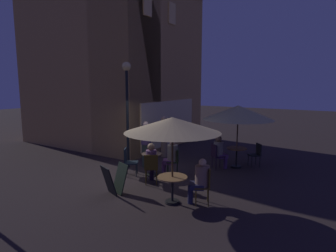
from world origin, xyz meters
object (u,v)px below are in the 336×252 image
object	(u,v)px
cafe_chair_2	(206,182)
cafe_table_0	(237,153)
cafe_table_1	(172,183)
patron_seated_0	(220,150)
street_lamp_near_corner	(127,95)
cafe_table_2	(152,160)
patron_standing_5	(164,136)
cafe_chair_0	(216,154)
menu_sandwich_board	(115,179)
patio_umbrella_0	(238,113)
cafe_chair_5	(151,166)
cafe_chair_1	(256,153)
patron_seated_3	(151,160)
patio_umbrella_1	(172,125)
patron_seated_1	(200,178)
patron_standing_4	(146,144)
patron_seated_2	(171,155)
cafe_chair_3	(175,159)
cafe_chair_4	(128,160)

from	to	relation	value
cafe_chair_2	cafe_table_0	bearing A→B (deg)	-110.79
cafe_table_1	patron_seated_0	bearing A→B (deg)	2.05
street_lamp_near_corner	cafe_table_2	bearing A→B (deg)	-103.15
patron_standing_5	cafe_table_0	bearing A→B (deg)	-76.96
cafe_chair_0	menu_sandwich_board	bearing A→B (deg)	-161.22
street_lamp_near_corner	cafe_table_2	distance (m)	2.55
patio_umbrella_0	cafe_chair_5	size ratio (longest dim) A/B	2.68
cafe_table_1	patron_standing_5	bearing A→B (deg)	35.67
cafe_chair_0	patron_standing_5	xyz separation A→B (m)	(0.57, 2.63, 0.31)
menu_sandwich_board	cafe_chair_1	bearing A→B (deg)	-6.93
cafe_table_1	patron_seated_3	bearing A→B (deg)	54.60
cafe_table_2	patron_seated_0	xyz separation A→B (m)	(1.91, -1.67, 0.17)
street_lamp_near_corner	patio_umbrella_0	size ratio (longest dim) A/B	1.51
cafe_table_0	cafe_chair_1	xyz separation A→B (m)	(0.52, -0.59, -0.01)
cafe_chair_0	patio_umbrella_1	bearing A→B (deg)	-135.86
cafe_chair_2	patron_seated_1	bearing A→B (deg)	0.00
patio_umbrella_0	patron_seated_0	world-z (taller)	patio_umbrella_0
cafe_table_0	cafe_table_2	distance (m)	3.24
patio_umbrella_1	cafe_chair_0	distance (m)	3.71
patron_standing_4	patron_seated_2	bearing A→B (deg)	-41.92
patio_umbrella_1	patron_standing_5	xyz separation A→B (m)	(3.97, 2.85, -1.18)
cafe_chair_3	patron_seated_0	size ratio (longest dim) A/B	0.74
menu_sandwich_board	patron_seated_0	size ratio (longest dim) A/B	0.67
cafe_table_1	cafe_chair_3	size ratio (longest dim) A/B	0.85
cafe_table_1	patron_seated_3	world-z (taller)	patron_seated_3
cafe_chair_2	cafe_chair_4	xyz separation A→B (m)	(0.76, 3.23, -0.03)
cafe_table_2	patio_umbrella_1	bearing A→B (deg)	-131.63
cafe_chair_2	patron_seated_2	world-z (taller)	patron_seated_2
patio_umbrella_1	patron_seated_1	size ratio (longest dim) A/B	2.04
patio_umbrella_1	patron_seated_2	bearing A→B (deg)	32.55
menu_sandwich_board	cafe_chair_1	size ratio (longest dim) A/B	0.95
patron_standing_5	cafe_chair_5	bearing A→B (deg)	-141.71
cafe_chair_5	patron_seated_1	xyz separation A→B (m)	(-0.52, -1.94, 0.11)
menu_sandwich_board	cafe_chair_3	size ratio (longest dim) A/B	0.90
cafe_table_2	cafe_chair_3	distance (m)	0.79
menu_sandwich_board	cafe_chair_1	xyz separation A→B (m)	(4.90, -2.63, 0.10)
cafe_table_1	patron_standing_5	size ratio (longest dim) A/B	0.45
menu_sandwich_board	cafe_chair_4	size ratio (longest dim) A/B	0.88
cafe_table_1	cafe_chair_5	distance (m)	1.55
cafe_table_0	menu_sandwich_board	bearing A→B (deg)	155.04
cafe_chair_5	patron_standing_4	size ratio (longest dim) A/B	0.56
cafe_chair_3	cafe_chair_5	bearing A→B (deg)	51.07
cafe_chair_0	patron_seated_0	bearing A→B (deg)	-0.00
cafe_chair_1	patron_seated_2	world-z (taller)	patron_seated_2
cafe_chair_3	street_lamp_near_corner	bearing A→B (deg)	-26.98
cafe_chair_3	cafe_chair_1	bearing A→B (deg)	-157.51
cafe_chair_4	patron_standing_4	xyz separation A→B (m)	(1.16, 0.12, 0.31)
cafe_chair_1	patron_seated_1	xyz separation A→B (m)	(-4.23, 0.28, 0.16)
cafe_table_1	cafe_chair_0	world-z (taller)	cafe_chair_0
cafe_table_1	cafe_chair_5	bearing A→B (deg)	56.44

